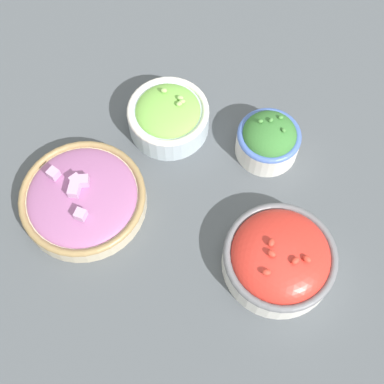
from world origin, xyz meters
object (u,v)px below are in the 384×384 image
Objects in this scene: bowl_cherry_tomatoes at (280,258)px; bowl_red_onion at (83,198)px; bowl_lettuce at (168,116)px; bowl_broccoli at (268,139)px.

bowl_red_onion is at bearing -172.75° from bowl_cherry_tomatoes.
bowl_red_onion is 0.21m from bowl_lettuce.
bowl_cherry_tomatoes is 1.23× the size of bowl_lettuce.
bowl_cherry_tomatoes is 0.32m from bowl_lettuce.
bowl_cherry_tomatoes is at bearing -62.78° from bowl_broccoli.
bowl_cherry_tomatoes is (0.10, -0.19, -0.00)m from bowl_broccoli.
bowl_cherry_tomatoes reaches higher than bowl_red_onion.
bowl_broccoli reaches higher than bowl_cherry_tomatoes.
bowl_cherry_tomatoes is at bearing 7.25° from bowl_red_onion.
bowl_broccoli is 0.21m from bowl_cherry_tomatoes.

